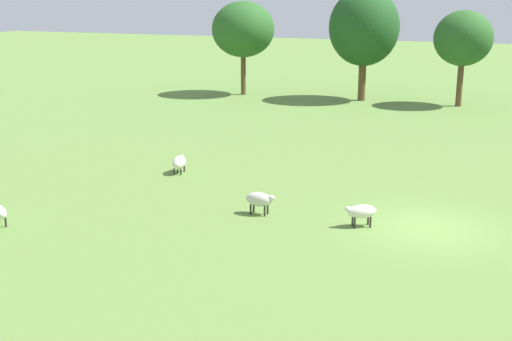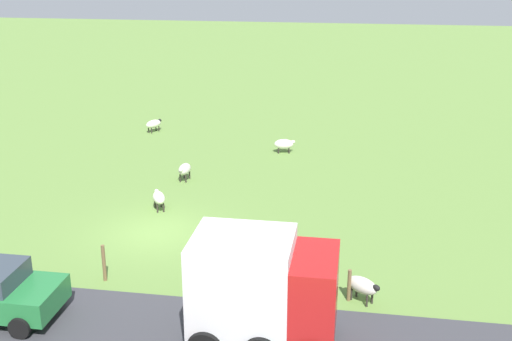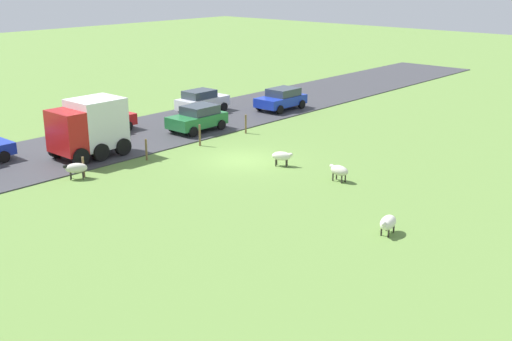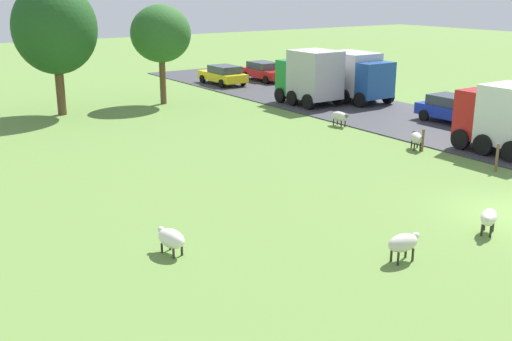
{
  "view_description": "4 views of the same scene",
  "coord_description": "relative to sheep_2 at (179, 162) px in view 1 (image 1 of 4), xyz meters",
  "views": [
    {
      "loc": [
        1.79,
        -23.13,
        8.17
      ],
      "look_at": [
        -6.81,
        1.25,
        1.13
      ],
      "focal_mm": 48.45,
      "sensor_mm": 36.0,
      "label": 1
    },
    {
      "loc": [
        21.89,
        7.49,
        10.37
      ],
      "look_at": [
        -3.6,
        3.33,
        1.54
      ],
      "focal_mm": 44.79,
      "sensor_mm": 36.0,
      "label": 2
    },
    {
      "loc": [
        -22.93,
        24.48,
        10.05
      ],
      "look_at": [
        -3.68,
        2.99,
        0.9
      ],
      "focal_mm": 44.6,
      "sensor_mm": 36.0,
      "label": 3
    },
    {
      "loc": [
        -18.6,
        -11.53,
        7.53
      ],
      "look_at": [
        -7.44,
        4.85,
        1.61
      ],
      "focal_mm": 43.32,
      "sensor_mm": 36.0,
      "label": 4
    }
  ],
  "objects": [
    {
      "name": "tree_2",
      "position": [
        3.81,
        22.25,
        4.66
      ],
      "size": [
        4.94,
        4.94,
        7.87
      ],
      "color": "brown",
      "rests_on": "ground_plane"
    },
    {
      "name": "sheep_5",
      "position": [
        5.22,
        -4.16,
        0.07
      ],
      "size": [
        1.13,
        0.58,
        0.83
      ],
      "color": "beige",
      "rests_on": "ground_plane"
    },
    {
      "name": "sheep_2",
      "position": [
        0.0,
        0.0,
        0.0
      ],
      "size": [
        0.72,
        1.19,
        0.77
      ],
      "color": "silver",
      "rests_on": "ground_plane"
    },
    {
      "name": "tree_0",
      "position": [
        -5.14,
        21.96,
        4.35
      ],
      "size": [
        4.65,
        4.65,
        6.91
      ],
      "color": "brown",
      "rests_on": "ground_plane"
    },
    {
      "name": "ground_plane",
      "position": [
        11.27,
        -3.63,
        -0.49
      ],
      "size": [
        160.0,
        160.0,
        0.0
      ],
      "primitive_type": "plane",
      "color": "olive"
    },
    {
      "name": "sheep_4",
      "position": [
        8.97,
        -4.26,
        0.06
      ],
      "size": [
        1.15,
        0.9,
        0.79
      ],
      "color": "silver",
      "rests_on": "ground_plane"
    },
    {
      "name": "tree_1",
      "position": [
        10.56,
        22.08,
        4.08
      ],
      "size": [
        3.92,
        3.92,
        6.44
      ],
      "color": "brown",
      "rests_on": "ground_plane"
    }
  ]
}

